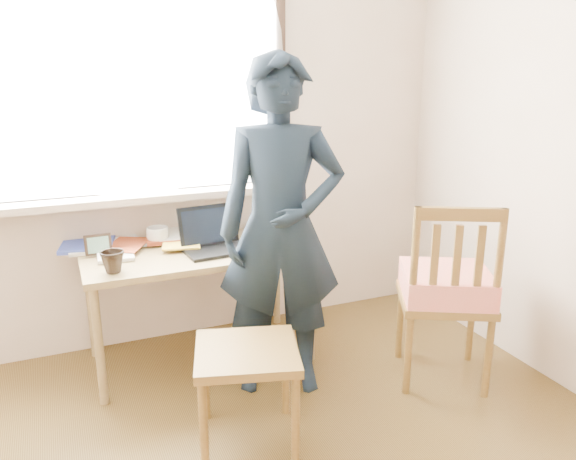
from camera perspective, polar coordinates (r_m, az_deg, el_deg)
name	(u,v)px	position (r m, az deg, el deg)	size (l,w,h in m)	color
room_shell	(283,70)	(1.62, -0.50, 15.95)	(3.52, 4.02, 2.61)	beige
desk	(198,261)	(3.18, -9.11, -3.15)	(1.25, 0.62, 0.67)	olive
laptop	(213,240)	(3.14, -7.60, -0.99)	(0.36, 0.31, 0.23)	black
mug_white	(158,236)	(3.29, -13.09, -0.57)	(0.13, 0.13, 0.10)	white
mug_dark	(113,262)	(2.90, -17.38, -3.10)	(0.12, 0.12, 0.11)	black
mouse	(283,241)	(3.21, -0.47, -1.17)	(0.09, 0.07, 0.04)	black
desk_clutter	(134,242)	(3.31, -15.39, -1.16)	(0.90, 0.52, 0.03)	gold
book_a	(110,246)	(3.31, -17.63, -1.53)	(0.18, 0.24, 0.02)	white
book_b	(246,229)	(3.49, -4.26, 0.08)	(0.18, 0.24, 0.02)	white
picture_frame	(98,246)	(3.17, -18.72, -1.55)	(0.14, 0.02, 0.11)	black
work_chair	(247,363)	(2.55, -4.19, -13.35)	(0.55, 0.53, 0.46)	brown
side_chair	(446,287)	(3.08, 15.77, -5.63)	(0.62, 0.61, 1.01)	brown
person	(281,229)	(2.81, -0.72, 0.06)	(0.63, 0.41, 1.72)	black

